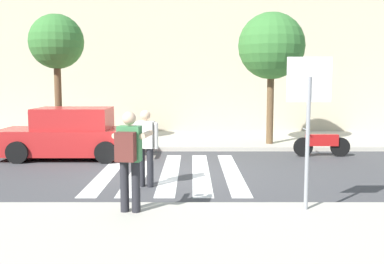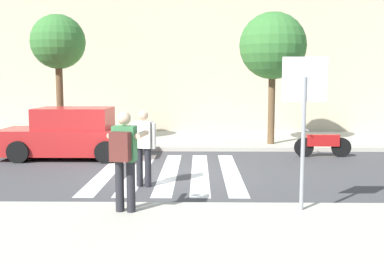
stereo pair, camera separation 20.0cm
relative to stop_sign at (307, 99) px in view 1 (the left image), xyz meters
name	(u,v)px [view 1 (the left image)]	position (x,y,z in m)	size (l,w,h in m)	color
ground_plane	(169,174)	(-2.56, 3.63, -2.06)	(120.00, 120.00, 0.00)	#424244
sidewalk_far	(176,140)	(-2.56, 9.63, -1.99)	(60.00, 4.80, 0.14)	#B2AD9E
building_facade_far	(179,57)	(-2.56, 14.03, 1.42)	(56.00, 4.00, 6.97)	beige
crosswalk_stripe_0	(108,172)	(-4.16, 3.83, -2.06)	(0.44, 5.20, 0.01)	silver
crosswalk_stripe_1	(138,172)	(-3.36, 3.83, -2.06)	(0.44, 5.20, 0.01)	silver
crosswalk_stripe_2	(169,172)	(-2.56, 3.83, -2.06)	(0.44, 5.20, 0.01)	silver
crosswalk_stripe_3	(200,172)	(-1.76, 3.83, -2.06)	(0.44, 5.20, 0.01)	silver
crosswalk_stripe_4	(230,172)	(-0.96, 3.83, -2.06)	(0.44, 5.20, 0.01)	silver
stop_sign	(307,99)	(0.00, 0.00, 0.00)	(0.76, 0.08, 2.64)	gray
photographer_with_backpack	(128,153)	(-3.05, -0.19, -0.89)	(0.66, 0.90, 1.72)	#232328
pedestrian_crossing	(144,144)	(-3.02, 2.24, -1.09)	(0.57, 0.32, 1.72)	#232328
parked_car_red	(69,135)	(-5.70, 5.93, -1.34)	(4.10, 1.92, 1.55)	red
motorcycle	(320,143)	(2.07, 6.23, -1.65)	(1.76, 0.60, 0.87)	black
street_tree_west	(55,43)	(-6.63, 7.92, 1.58)	(1.86, 1.86, 4.49)	brown
street_tree_center	(270,47)	(0.76, 8.13, 1.48)	(2.31, 2.31, 4.58)	brown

